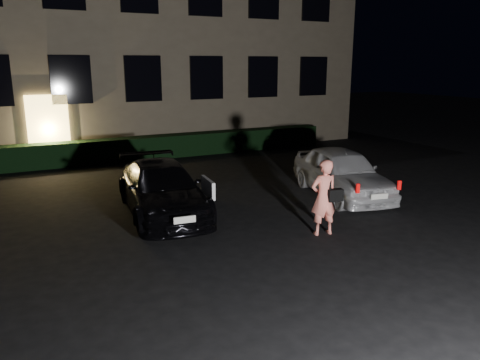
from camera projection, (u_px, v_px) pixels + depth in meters
name	position (u px, v px, depth m)	size (l,w,h in m)	color
ground	(302.00, 256.00, 8.92)	(80.00, 80.00, 0.00)	black
building	(115.00, 6.00, 20.50)	(20.00, 8.11, 12.00)	#685B4A
hedge	(150.00, 148.00, 17.95)	(15.00, 0.70, 0.85)	black
sedan	(162.00, 189.00, 11.29)	(2.12, 4.42, 1.23)	black
hatch	(342.00, 172.00, 12.82)	(2.29, 4.13, 1.33)	silver
man	(324.00, 197.00, 9.86)	(0.68, 0.46, 1.64)	#F98270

